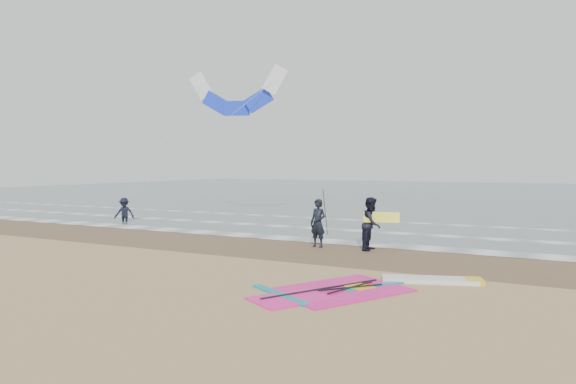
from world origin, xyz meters
The scene contains 11 objects.
ground centered at (0.00, 0.00, 0.00)m, with size 120.00×120.00×0.00m, color tan.
sea_water centered at (0.00, 48.00, 0.01)m, with size 120.00×80.00×0.02m, color #47605E.
wet_sand_band centered at (0.00, 6.00, 0.00)m, with size 120.00×5.00×0.01m, color brown.
foam_waterline centered at (0.00, 10.44, 0.03)m, with size 120.00×9.15×0.02m.
windsurf_rig centered at (4.02, 1.20, 0.03)m, with size 5.41×5.12×0.13m.
person_standing centered at (0.27, 6.73, 0.93)m, with size 0.68×0.45×1.86m, color black.
person_walking centered at (2.31, 7.00, 0.99)m, with size 0.96×0.75×1.97m, color black.
person_wading centered at (-12.79, 9.92, 0.85)m, with size 1.10×0.63×1.70m, color black.
held_pole centered at (0.57, 6.73, 1.37)m, with size 0.17×0.86×1.82m.
carried_kiteboard centered at (2.71, 6.90, 1.25)m, with size 1.30×0.51×0.39m.
surf_kite centered at (-8.18, 14.28, 7.19)m, with size 7.91×4.67×7.69m.
Camera 1 is at (8.05, -11.24, 3.15)m, focal length 32.00 mm.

